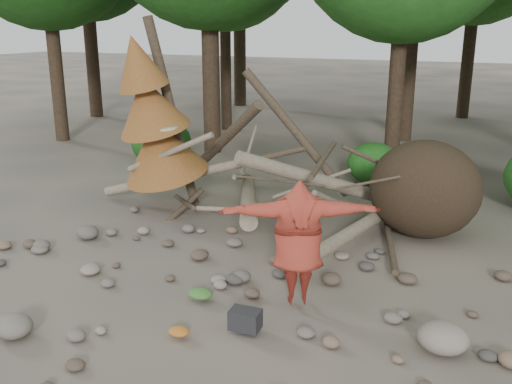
% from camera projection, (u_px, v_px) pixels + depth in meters
% --- Properties ---
extents(ground, '(120.00, 120.00, 0.00)m').
position_uv_depth(ground, '(207.00, 302.00, 8.89)').
color(ground, '#514C44').
rests_on(ground, ground).
extents(deadfall_pile, '(8.55, 5.24, 3.30)m').
position_uv_depth(deadfall_pile, '(394.00, 189.00, 11.54)').
color(deadfall_pile, '#332619').
rests_on(deadfall_pile, ground).
extents(dead_conifer, '(2.06, 2.16, 4.35)m').
position_uv_depth(dead_conifer, '(154.00, 121.00, 12.45)').
color(dead_conifer, '#4C3F30').
rests_on(dead_conifer, ground).
extents(bush_left, '(1.80, 1.80, 1.44)m').
position_uv_depth(bush_left, '(161.00, 142.00, 17.13)').
color(bush_left, '#1B5115').
rests_on(bush_left, ground).
extents(bush_mid, '(1.40, 1.40, 1.12)m').
position_uv_depth(bush_mid, '(373.00, 163.00, 15.24)').
color(bush_mid, '#25661D').
rests_on(bush_mid, ground).
extents(frisbee_thrower, '(3.58, 1.61, 2.55)m').
position_uv_depth(frisbee_thrower, '(298.00, 242.00, 8.47)').
color(frisbee_thrower, '#9B3123').
rests_on(frisbee_thrower, ground).
extents(backpack, '(0.44, 0.31, 0.28)m').
position_uv_depth(backpack, '(245.00, 323.00, 7.98)').
color(backpack, black).
rests_on(backpack, ground).
extents(cloth_green, '(0.40, 0.33, 0.15)m').
position_uv_depth(cloth_green, '(201.00, 296.00, 8.90)').
color(cloth_green, '#3C722D').
rests_on(cloth_green, ground).
extents(cloth_orange, '(0.30, 0.24, 0.11)m').
position_uv_depth(cloth_orange, '(179.00, 335.00, 7.85)').
color(cloth_orange, '#BB6620').
rests_on(cloth_orange, ground).
extents(boulder_front_left, '(0.54, 0.49, 0.33)m').
position_uv_depth(boulder_front_left, '(14.00, 326.00, 7.86)').
color(boulder_front_left, slate).
rests_on(boulder_front_left, ground).
extents(boulder_mid_right, '(0.68, 0.61, 0.41)m').
position_uv_depth(boulder_mid_right, '(443.00, 338.00, 7.50)').
color(boulder_mid_right, gray).
rests_on(boulder_mid_right, ground).
extents(boulder_mid_left, '(0.46, 0.42, 0.28)m').
position_uv_depth(boulder_mid_left, '(87.00, 232.00, 11.43)').
color(boulder_mid_left, '#5F5950').
rests_on(boulder_mid_left, ground).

